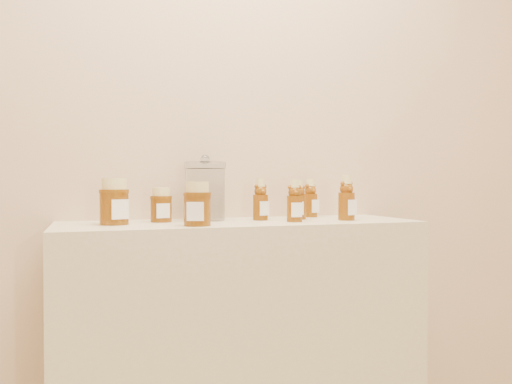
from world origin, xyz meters
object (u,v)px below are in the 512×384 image
object	(u,v)px
honey_jar_left	(114,201)
glass_canister	(205,189)
bear_bottle_back_left	(260,197)
bear_bottle_front_left	(295,198)
display_table	(241,354)

from	to	relation	value
honey_jar_left	glass_canister	size ratio (longest dim) A/B	0.66
bear_bottle_back_left	bear_bottle_front_left	xyz separation A→B (m)	(0.08, -0.11, -0.00)
bear_bottle_front_left	honey_jar_left	world-z (taller)	bear_bottle_front_left
bear_bottle_front_left	glass_canister	size ratio (longest dim) A/B	0.73
bear_bottle_back_left	display_table	bearing A→B (deg)	-166.40
bear_bottle_back_left	bear_bottle_front_left	distance (m)	0.14
bear_bottle_front_left	glass_canister	bearing A→B (deg)	158.15
display_table	bear_bottle_front_left	bearing A→B (deg)	-21.68
bear_bottle_front_left	bear_bottle_back_left	bearing A→B (deg)	136.09
display_table	glass_canister	xyz separation A→B (m)	(-0.10, 0.09, 0.56)
honey_jar_left	bear_bottle_back_left	bearing A→B (deg)	-16.78
bear_bottle_front_left	honey_jar_left	bearing A→B (deg)	-179.55
bear_bottle_front_left	honey_jar_left	size ratio (longest dim) A/B	1.11
honey_jar_left	glass_canister	bearing A→B (deg)	-6.00
honey_jar_left	display_table	bearing A→B (deg)	-21.51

